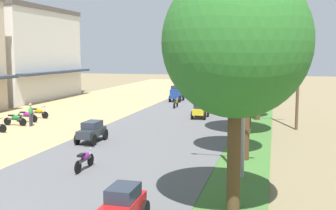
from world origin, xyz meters
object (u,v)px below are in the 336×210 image
(median_tree_third, at_px, (251,46))
(median_tree_fifth, at_px, (263,30))
(car_sedan_charcoal, at_px, (92,131))
(car_van_blue, at_px, (177,92))
(streetlamp_mid, at_px, (264,60))
(median_tree_second, at_px, (249,6))
(median_tree_sixth, at_px, (267,41))
(median_tree_nearest, at_px, (236,43))
(median_tree_fourth, at_px, (260,33))
(car_hatchback_red, at_px, (123,205))
(parked_motorbike_fourth, at_px, (15,119))
(parked_motorbike_fifth, at_px, (27,116))
(utility_pole_near, at_px, (299,54))
(streetlamp_far, at_px, (267,55))
(motorbike_ahead_third, at_px, (85,158))
(streetlamp_near, at_px, (244,71))
(parked_motorbike_sixth, at_px, (38,112))
(pedestrian_on_shoulder, at_px, (31,113))
(car_sedan_yellow, at_px, (200,110))
(motorbike_ahead_fourth, at_px, (176,102))

(median_tree_third, xyz_separation_m, median_tree_fifth, (0.30, 13.11, 1.68))
(car_sedan_charcoal, bearing_deg, car_van_blue, 89.87)
(streetlamp_mid, bearing_deg, median_tree_second, -90.17)
(median_tree_sixth, xyz_separation_m, car_sedan_charcoal, (-8.92, -34.16, -5.98))
(median_tree_nearest, xyz_separation_m, streetlamp_mid, (0.00, 33.68, -1.06))
(median_tree_nearest, distance_m, median_tree_second, 6.92)
(median_tree_fourth, height_order, car_hatchback_red, median_tree_fourth)
(parked_motorbike_fourth, xyz_separation_m, parked_motorbike_fifth, (-0.09, 1.54, 0.00))
(parked_motorbike_fourth, distance_m, median_tree_fourth, 18.80)
(utility_pole_near, height_order, car_sedan_charcoal, utility_pole_near)
(parked_motorbike_fifth, distance_m, streetlamp_mid, 26.23)
(median_tree_fifth, height_order, car_hatchback_red, median_tree_fifth)
(car_hatchback_red, bearing_deg, parked_motorbike_fifth, 130.56)
(streetlamp_far, height_order, car_sedan_charcoal, streetlamp_far)
(median_tree_third, height_order, median_tree_fifth, median_tree_fifth)
(parked_motorbike_fifth, xyz_separation_m, motorbike_ahead_third, (9.74, -10.51, 0.02))
(median_tree_second, bearing_deg, median_tree_fifth, 89.82)
(utility_pole_near, distance_m, motorbike_ahead_third, 16.41)
(median_tree_third, distance_m, car_sedan_charcoal, 10.91)
(median_tree_sixth, relative_size, car_van_blue, 3.62)
(streetlamp_far, distance_m, car_van_blue, 20.31)
(median_tree_fourth, distance_m, streetlamp_mid, 14.75)
(median_tree_second, bearing_deg, median_tree_sixth, 89.71)
(median_tree_fourth, xyz_separation_m, streetlamp_near, (0.02, -15.37, -2.20))
(streetlamp_far, relative_size, car_van_blue, 3.44)
(parked_motorbike_sixth, height_order, car_van_blue, car_van_blue)
(parked_motorbike_sixth, xyz_separation_m, median_tree_sixth, (16.73, 27.10, 6.16))
(median_tree_second, bearing_deg, streetlamp_near, -88.43)
(parked_motorbike_fourth, bearing_deg, median_tree_nearest, -36.45)
(median_tree_sixth, bearing_deg, streetlamp_mid, -90.65)
(parked_motorbike_fourth, height_order, parked_motorbike_fifth, same)
(median_tree_third, height_order, median_tree_sixth, median_tree_sixth)
(median_tree_fourth, relative_size, streetlamp_far, 1.02)
(car_hatchback_red, bearing_deg, car_sedan_charcoal, 119.10)
(streetlamp_far, distance_m, motorbike_ahead_third, 44.85)
(pedestrian_on_shoulder, distance_m, car_hatchback_red, 18.81)
(streetlamp_near, distance_m, utility_pole_near, 12.35)
(car_sedan_charcoal, height_order, car_sedan_yellow, same)
(median_tree_third, bearing_deg, car_hatchback_red, -99.77)
(parked_motorbike_sixth, relative_size, utility_pole_near, 0.18)
(median_tree_nearest, bearing_deg, median_tree_second, 90.65)
(median_tree_sixth, height_order, car_van_blue, median_tree_sixth)
(median_tree_fifth, distance_m, streetlamp_mid, 7.90)
(median_tree_nearest, height_order, streetlamp_mid, median_tree_nearest)
(car_hatchback_red, height_order, car_sedan_charcoal, car_hatchback_red)
(pedestrian_on_shoulder, relative_size, utility_pole_near, 0.17)
(median_tree_third, height_order, median_tree_fourth, median_tree_fourth)
(median_tree_nearest, bearing_deg, motorbike_ahead_third, 155.14)
(utility_pole_near, height_order, car_hatchback_red, utility_pole_near)
(median_tree_fifth, height_order, motorbike_ahead_fourth, median_tree_fifth)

